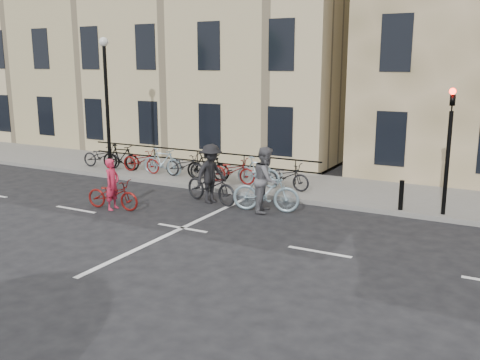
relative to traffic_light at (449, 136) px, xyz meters
The scene contains 10 objects.
ground 7.96m from the traffic_light, 145.01° to the right, with size 120.00×120.00×0.00m, color black.
sidewalk 10.60m from the traffic_light, behind, with size 46.00×4.00×0.15m, color slate.
building_west 17.70m from the traffic_light, 150.33° to the left, with size 20.00×10.00×10.00m, color #D0B88C.
traffic_light is the anchor object (origin of this frame).
lamp_post 12.74m from the traffic_light, behind, with size 0.36×0.36×5.28m.
bollard_east 2.21m from the traffic_light, behind, with size 0.14×0.14×0.90m, color black.
parked_bikes 9.70m from the traffic_light, behind, with size 10.40×1.23×1.05m.
cyclist_pink 10.12m from the traffic_light, 157.92° to the right, with size 1.86×0.86×1.59m.
cyclist_grey 5.45m from the traffic_light, 160.88° to the right, with size 2.16×1.13×2.01m.
cyclist_dark 7.31m from the traffic_light, 166.95° to the right, with size 2.29×1.39×1.93m.
Camera 1 is at (8.12, -11.67, 4.48)m, focal length 40.00 mm.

